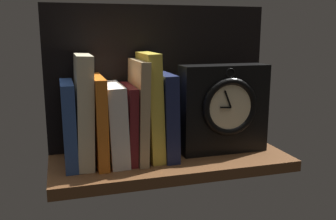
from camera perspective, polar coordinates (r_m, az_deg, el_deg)
ground_plane at (r=88.26cm, az=0.51°, el=-8.06°), size 55.64×22.02×2.50cm
back_panel at (r=93.61cm, az=-1.35°, el=5.04°), size 55.64×1.20×35.38cm
book_blue_modern at (r=83.52cm, az=-15.04°, el=-2.10°), size 2.76×13.88×18.53cm
book_cream_twain at (r=83.02cm, az=-12.85°, el=-0.04°), size 4.14×13.68×24.34cm
book_orange_pandolfini at (r=83.79cm, az=-10.62°, el=-1.51°), size 2.38×15.79×19.49cm
book_white_catcher at (r=84.41cm, az=-8.27°, el=-1.99°), size 4.53×14.90×17.72cm
book_maroon_dawkins at (r=84.96cm, az=-6.11°, el=-1.96°), size 2.31×13.81×17.27cm
book_tan_shortstories at (r=84.77cm, az=-4.62°, el=-0.03°), size 2.74×14.92×22.85cm
book_yellow_seinlanguage at (r=85.24cm, az=-2.76°, el=0.60°), size 3.91×13.30×24.48cm
book_navy_bierce at (r=86.56cm, az=-0.59°, el=-0.79°), size 3.53×14.54×19.78cm
framed_clock at (r=90.33cm, az=8.62°, el=0.22°), size 21.31×7.69×21.31cm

